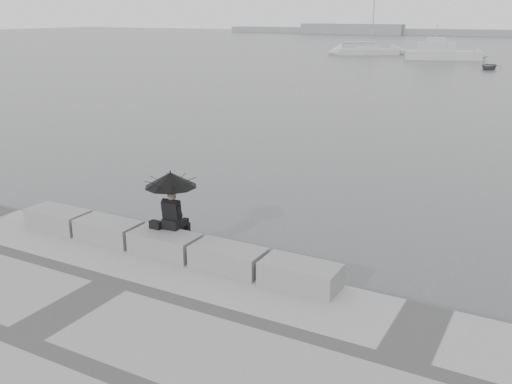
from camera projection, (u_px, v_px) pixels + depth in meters
The scene contains 12 objects.
ground at pixel (178, 266), 13.65m from camera, with size 360.00×360.00×0.00m, color #434648.
stone_block_far_left at pixel (58, 219), 14.61m from camera, with size 1.60×0.80×0.50m, color gray.
stone_block_left at pixel (109, 231), 13.83m from camera, with size 1.60×0.80×0.50m, color gray.
stone_block_centre at pixel (165, 244), 13.05m from camera, with size 1.60×0.80×0.50m, color gray.
stone_block_right at pixel (228, 258), 12.27m from camera, with size 1.60×0.80×0.50m, color gray.
stone_block_far_right at pixel (300, 275), 11.49m from camera, with size 1.60×0.80×0.50m, color gray.
seated_person at pixel (171, 187), 12.99m from camera, with size 1.21×1.21×1.39m.
bag at pixel (156, 225), 13.24m from camera, with size 0.29×0.16×0.18m, color black.
distant_landmass at pixel (510, 33), 146.36m from camera, with size 180.00×8.00×2.80m.
sailboat_left at pixel (368, 51), 82.62m from camera, with size 8.78×6.59×12.90m.
motor_cruiser at pixel (443, 53), 73.55m from camera, with size 9.92×5.67×4.50m.
dinghy at pixel (489, 66), 61.32m from camera, with size 3.57×1.51×0.60m, color slate.
Camera 1 is at (7.64, -10.05, 5.80)m, focal length 40.00 mm.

